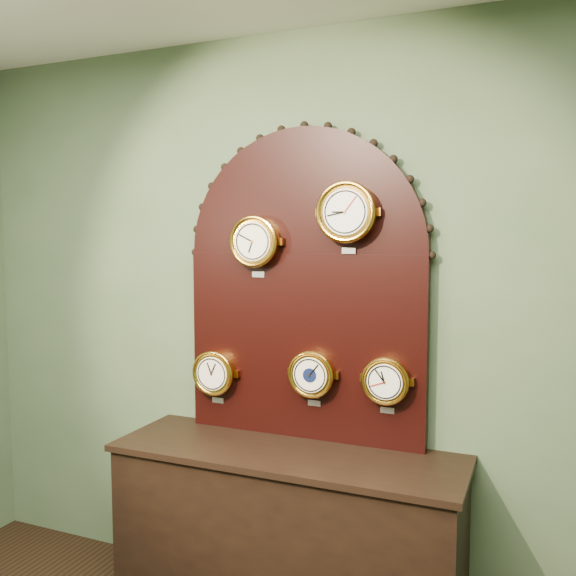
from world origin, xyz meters
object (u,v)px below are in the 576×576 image
at_px(roman_clock, 255,242).
at_px(arabic_clock, 347,212).
at_px(shop_counter, 286,540).
at_px(display_board, 304,275).
at_px(hygrometer, 215,373).
at_px(tide_clock, 386,381).
at_px(barometer, 312,374).

relative_size(roman_clock, arabic_clock, 0.91).
bearing_deg(shop_counter, display_board, 90.00).
distance_m(roman_clock, hygrometer, 0.71).
height_order(display_board, roman_clock, display_board).
xyz_separation_m(roman_clock, hygrometer, (-0.23, 0.00, -0.67)).
xyz_separation_m(roman_clock, tide_clock, (0.65, 0.00, -0.63)).
bearing_deg(display_board, barometer, -44.35).
height_order(display_board, hygrometer, display_board).
relative_size(roman_clock, hygrometer, 1.07).
relative_size(arabic_clock, tide_clock, 1.22).
relative_size(shop_counter, barometer, 5.75).
distance_m(shop_counter, tide_clock, 0.89).
height_order(shop_counter, display_board, display_board).
height_order(shop_counter, tide_clock, tide_clock).
relative_size(arabic_clock, hygrometer, 1.17).
bearing_deg(tide_clock, hygrometer, -179.98).
bearing_deg(tide_clock, shop_counter, -160.17).
bearing_deg(hygrometer, display_board, 8.23).
bearing_deg(display_board, hygrometer, -171.77).
bearing_deg(hygrometer, shop_counter, -18.38).
bearing_deg(arabic_clock, hygrometer, 179.90).
bearing_deg(roman_clock, barometer, 0.09).
bearing_deg(shop_counter, hygrometer, 161.62).
height_order(shop_counter, hygrometer, hygrometer).
relative_size(arabic_clock, barometer, 1.19).
relative_size(roman_clock, tide_clock, 1.12).
bearing_deg(arabic_clock, shop_counter, -147.03).
height_order(arabic_clock, hygrometer, arabic_clock).
distance_m(display_board, roman_clock, 0.29).
height_order(shop_counter, roman_clock, roman_clock).
relative_size(shop_counter, arabic_clock, 4.84).
bearing_deg(display_board, roman_clock, -163.59).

